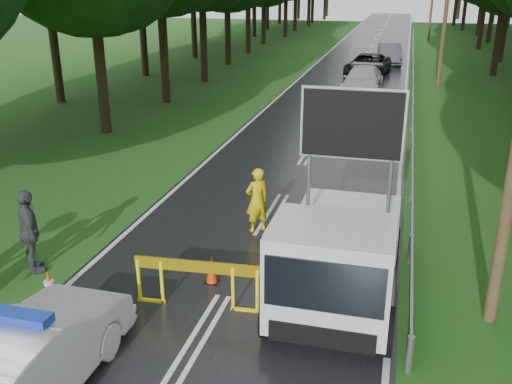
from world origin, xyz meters
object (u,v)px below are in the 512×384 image
(work_truck, at_px, (338,254))
(queue_car_fourth, at_px, (390,54))
(barrier, at_px, (197,273))
(queue_car_third, at_px, (368,65))
(queue_car_second, at_px, (363,80))
(police_sedan, at_px, (24,362))
(civilian, at_px, (288,291))
(officer, at_px, (257,200))
(queue_car_first, at_px, (382,105))

(work_truck, distance_m, queue_car_fourth, 34.45)
(work_truck, distance_m, barrier, 2.80)
(work_truck, relative_size, queue_car_third, 0.98)
(work_truck, distance_m, queue_car_second, 22.41)
(police_sedan, bearing_deg, civilian, -139.47)
(work_truck, bearing_deg, queue_car_third, 93.12)
(work_truck, height_order, queue_car_third, work_truck)
(barrier, xyz_separation_m, officer, (0.23, 3.83, 0.07))
(civilian, distance_m, queue_car_first, 17.51)
(barrier, height_order, queue_car_fourth, queue_car_fourth)
(police_sedan, bearing_deg, queue_car_first, -101.44)
(barrier, bearing_deg, queue_car_fourth, 82.02)
(queue_car_second, bearing_deg, police_sedan, -94.57)
(barrier, relative_size, queue_car_first, 0.66)
(barrier, relative_size, civilian, 1.60)
(officer, relative_size, queue_car_third, 0.33)
(queue_car_first, distance_m, queue_car_second, 6.15)
(queue_car_second, bearing_deg, queue_car_third, 93.32)
(officer, relative_size, queue_car_fourth, 0.37)
(police_sedan, relative_size, barrier, 1.75)
(police_sedan, height_order, queue_car_first, police_sedan)
(work_truck, height_order, civilian, work_truck)
(police_sedan, xyz_separation_m, queue_car_first, (4.31, 20.42, -0.08))
(civilian, bearing_deg, officer, 100.93)
(officer, height_order, queue_car_fourth, officer)
(officer, xyz_separation_m, civilian, (1.64, -4.08, -0.07))
(barrier, bearing_deg, officer, 82.37)
(police_sedan, height_order, queue_car_second, police_sedan)
(police_sedan, distance_m, work_truck, 5.88)
(work_truck, height_order, officer, work_truck)
(barrier, relative_size, queue_car_fourth, 0.55)
(work_truck, distance_m, queue_car_first, 16.38)
(officer, height_order, queue_car_third, officer)
(civilian, height_order, queue_car_second, civilian)
(police_sedan, xyz_separation_m, officer, (1.84, 7.01, 0.13))
(civilian, bearing_deg, barrier, 161.51)
(police_sedan, distance_m, queue_car_fourth, 38.69)
(police_sedan, relative_size, civilian, 2.80)
(barrier, distance_m, civilian, 1.89)
(civilian, relative_size, queue_car_second, 0.31)
(queue_car_second, bearing_deg, officer, -91.47)
(civilian, bearing_deg, queue_car_second, 80.30)
(queue_car_third, bearing_deg, police_sedan, -88.13)
(queue_car_second, xyz_separation_m, queue_car_third, (-0.16, 6.00, -0.00))
(work_truck, relative_size, queue_car_first, 1.35)
(queue_car_fourth, bearing_deg, queue_car_first, -94.40)
(work_truck, distance_m, civilian, 1.39)
(work_truck, height_order, queue_car_second, work_truck)
(civilian, distance_m, queue_car_third, 29.50)
(queue_car_first, bearing_deg, civilian, -91.10)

